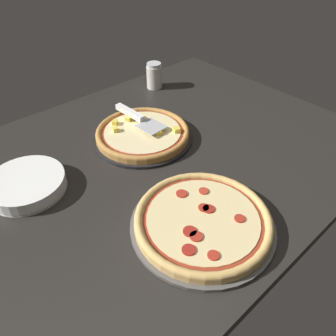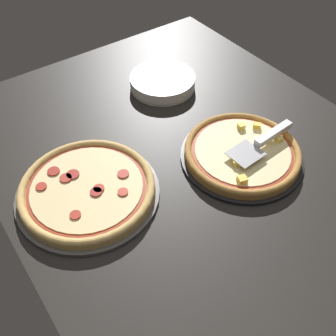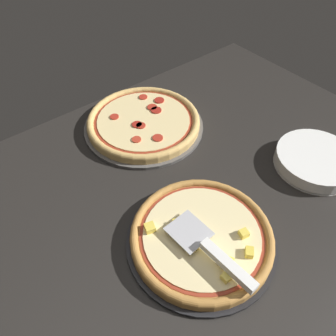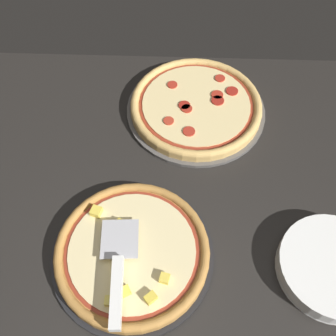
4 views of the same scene
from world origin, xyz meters
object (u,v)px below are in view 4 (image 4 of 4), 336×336
(pizza_back, at_px, (196,105))
(serving_spatula, at_px, (117,280))
(pizza_front, at_px, (132,251))
(plate_stack, at_px, (331,267))

(pizza_back, height_order, serving_spatula, serving_spatula)
(pizza_front, height_order, serving_spatula, serving_spatula)
(pizza_back, bearing_deg, serving_spatula, -107.70)
(pizza_front, bearing_deg, serving_spatula, -105.62)
(pizza_back, height_order, plate_stack, plate_stack)
(pizza_front, xyz_separation_m, plate_stack, (0.42, -0.02, -0.00))
(pizza_front, relative_size, serving_spatula, 1.44)
(serving_spatula, bearing_deg, pizza_back, 72.30)
(pizza_front, bearing_deg, plate_stack, -2.48)
(pizza_back, xyz_separation_m, serving_spatula, (-0.16, -0.49, 0.03))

